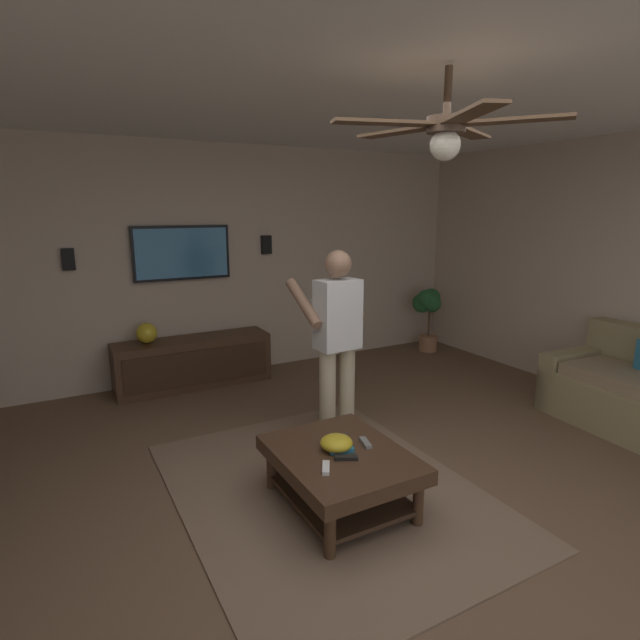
% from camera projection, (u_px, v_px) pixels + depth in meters
% --- Properties ---
extents(ground_plane, '(8.36, 8.36, 0.00)m').
position_uv_depth(ground_plane, '(385.00, 532.00, 3.13)').
color(ground_plane, brown).
extents(wall_back_tv, '(0.10, 6.99, 2.69)m').
position_uv_depth(wall_back_tv, '(209.00, 263.00, 5.86)').
color(wall_back_tv, '#BCA893').
rests_on(wall_back_tv, ground).
extents(ceiling_slab, '(7.17, 6.99, 0.10)m').
position_uv_depth(ceiling_slab, '(400.00, 52.00, 2.53)').
color(ceiling_slab, white).
extents(area_rug, '(2.57, 1.96, 0.01)m').
position_uv_depth(area_rug, '(326.00, 491.00, 3.58)').
color(area_rug, '#7A604C').
rests_on(area_rug, ground).
extents(coffee_table, '(1.00, 0.80, 0.40)m').
position_uv_depth(coffee_table, '(340.00, 466.00, 3.34)').
color(coffee_table, '#422B1C').
rests_on(coffee_table, ground).
extents(media_console, '(0.45, 1.70, 0.55)m').
position_uv_depth(media_console, '(194.00, 362.00, 5.66)').
color(media_console, '#422B1C').
rests_on(media_console, ground).
extents(tv, '(0.05, 1.07, 0.60)m').
position_uv_depth(tv, '(182.00, 253.00, 5.60)').
color(tv, black).
extents(person_standing, '(0.56, 0.56, 1.64)m').
position_uv_depth(person_standing, '(336.00, 335.00, 4.21)').
color(person_standing, '#C6B793').
rests_on(person_standing, ground).
extents(potted_plant_tall, '(0.38, 0.40, 0.88)m').
position_uv_depth(potted_plant_tall, '(428.00, 308.00, 6.96)').
color(potted_plant_tall, '#9E6B4C').
rests_on(potted_plant_tall, ground).
extents(bowl, '(0.22, 0.22, 0.10)m').
position_uv_depth(bowl, '(336.00, 443.00, 3.34)').
color(bowl, gold).
rests_on(bowl, coffee_table).
extents(remote_white, '(0.15, 0.11, 0.02)m').
position_uv_depth(remote_white, '(326.00, 468.00, 3.09)').
color(remote_white, white).
rests_on(remote_white, coffee_table).
extents(remote_black, '(0.11, 0.15, 0.02)m').
position_uv_depth(remote_black, '(346.00, 458.00, 3.21)').
color(remote_black, black).
rests_on(remote_black, coffee_table).
extents(remote_grey, '(0.16, 0.08, 0.02)m').
position_uv_depth(remote_grey, '(366.00, 443.00, 3.42)').
color(remote_grey, slate).
rests_on(remote_grey, coffee_table).
extents(book, '(0.26, 0.22, 0.04)m').
position_uv_depth(book, '(339.00, 444.00, 3.38)').
color(book, teal).
rests_on(book, coffee_table).
extents(vase_round, '(0.22, 0.22, 0.22)m').
position_uv_depth(vase_round, '(147.00, 333.00, 5.39)').
color(vase_round, gold).
rests_on(vase_round, media_console).
extents(wall_speaker_left, '(0.06, 0.12, 0.22)m').
position_uv_depth(wall_speaker_left, '(266.00, 245.00, 6.08)').
color(wall_speaker_left, black).
extents(wall_speaker_right, '(0.06, 0.12, 0.22)m').
position_uv_depth(wall_speaker_right, '(68.00, 259.00, 5.08)').
color(wall_speaker_right, black).
extents(ceiling_fan, '(1.18, 1.15, 0.46)m').
position_uv_depth(ceiling_fan, '(446.00, 130.00, 2.59)').
color(ceiling_fan, '#4C3828').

